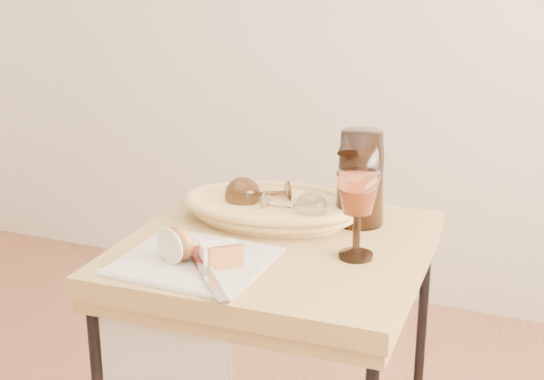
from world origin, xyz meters
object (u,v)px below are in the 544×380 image
at_px(apple_half, 179,243).
at_px(goblet_lying_b, 292,206).
at_px(wine_goblet, 357,215).
at_px(tea_towel, 195,261).
at_px(goblet_lying_a, 262,194).
at_px(bread_basket, 273,210).
at_px(table_knife, 206,271).
at_px(pitcher, 360,178).

bearing_deg(apple_half, goblet_lying_b, 82.90).
xyz_separation_m(goblet_lying_b, wine_goblet, (0.18, -0.11, 0.04)).
relative_size(tea_towel, goblet_lying_a, 2.11).
height_order(bread_basket, goblet_lying_a, goblet_lying_a).
distance_m(tea_towel, goblet_lying_b, 0.28).
bearing_deg(wine_goblet, table_knife, -139.42).
relative_size(bread_basket, pitcher, 1.44).
height_order(bread_basket, pitcher, pitcher).
xyz_separation_m(goblet_lying_a, wine_goblet, (0.27, -0.15, 0.04)).
distance_m(bread_basket, table_knife, 0.33).
distance_m(tea_towel, apple_half, 0.05).
relative_size(tea_towel, goblet_lying_b, 2.39).
distance_m(bread_basket, apple_half, 0.30).
xyz_separation_m(tea_towel, pitcher, (0.24, 0.33, 0.10)).
xyz_separation_m(tea_towel, goblet_lying_a, (0.02, 0.29, 0.05)).
distance_m(goblet_lying_a, wine_goblet, 0.31).
bearing_deg(goblet_lying_a, bread_basket, 121.94).
bearing_deg(goblet_lying_b, pitcher, 27.45).
xyz_separation_m(goblet_lying_a, apple_half, (-0.05, -0.31, -0.01)).
relative_size(tea_towel, wine_goblet, 1.58).
height_order(goblet_lying_a, apple_half, goblet_lying_a).
xyz_separation_m(goblet_lying_b, pitcher, (0.13, 0.08, 0.06)).
xyz_separation_m(pitcher, apple_half, (-0.27, -0.35, -0.06)).
distance_m(tea_towel, wine_goblet, 0.33).
distance_m(tea_towel, pitcher, 0.42).
distance_m(goblet_lying_a, goblet_lying_b, 0.09).
height_order(goblet_lying_b, table_knife, goblet_lying_b).
bearing_deg(tea_towel, apple_half, -151.73).
xyz_separation_m(tea_towel, apple_half, (-0.03, -0.01, 0.04)).
xyz_separation_m(pitcher, table_knife, (-0.18, -0.39, -0.09)).
bearing_deg(goblet_lying_a, table_knife, 63.96).
bearing_deg(table_knife, goblet_lying_b, 130.51).
bearing_deg(table_knife, pitcher, 114.82).
bearing_deg(pitcher, apple_half, -151.31).
bearing_deg(wine_goblet, goblet_lying_a, 150.38).
distance_m(goblet_lying_b, pitcher, 0.16).
relative_size(bread_basket, goblet_lying_a, 2.68).
relative_size(tea_towel, apple_half, 3.73).
relative_size(pitcher, table_knife, 1.06).
height_order(wine_goblet, apple_half, wine_goblet).
distance_m(apple_half, table_knife, 0.10).
relative_size(bread_basket, goblet_lying_b, 3.04).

